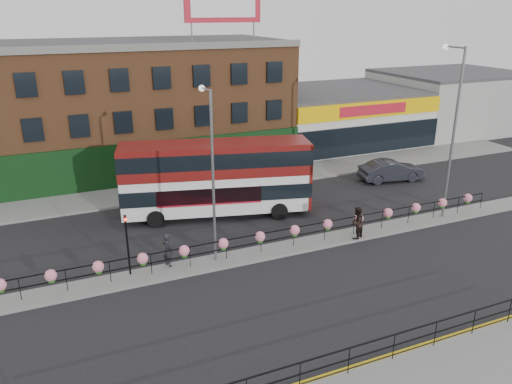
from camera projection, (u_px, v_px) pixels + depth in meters
name	position (u px, v px, depth m)	size (l,w,h in m)	color
ground	(277.00, 251.00, 27.72)	(120.00, 120.00, 0.00)	black
north_pavement	(209.00, 185.00, 38.04)	(60.00, 4.00, 0.15)	slate
median	(277.00, 250.00, 27.69)	(60.00, 1.60, 0.15)	slate
yellow_line_inner	(386.00, 355.00, 19.36)	(60.00, 0.10, 0.01)	gold
yellow_line_outer	(388.00, 358.00, 19.20)	(60.00, 0.10, 0.01)	gold
brick_building	(132.00, 105.00, 41.66)	(25.00, 12.21, 10.30)	brown
supermarket	(336.00, 115.00, 49.92)	(15.00, 12.25, 5.30)	silver
warehouse_east	(449.00, 100.00, 55.32)	(14.50, 12.00, 6.30)	#989994
billboard	(223.00, 2.00, 37.03)	(6.00, 0.29, 4.40)	#B11526
median_railing	(278.00, 234.00, 27.36)	(30.04, 0.56, 1.23)	black
south_railing	(349.00, 355.00, 17.94)	(20.04, 0.05, 1.12)	black
double_decker_bus	(217.00, 171.00, 31.62)	(12.28, 5.62, 4.84)	silver
car	(391.00, 171.00, 38.87)	(5.21, 2.56, 1.64)	#282932
pedestrian_a	(168.00, 250.00, 25.56)	(0.66, 0.78, 1.81)	black
pedestrian_b	(357.00, 223.00, 28.64)	(1.16, 1.07, 1.93)	black
lamp_column_west	(211.00, 162.00, 24.82)	(0.32, 1.58, 9.00)	slate
lamp_column_east	(452.00, 119.00, 30.11)	(0.38, 1.85, 10.56)	slate
traffic_light_median	(126.00, 232.00, 24.23)	(0.15, 0.28, 3.65)	black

